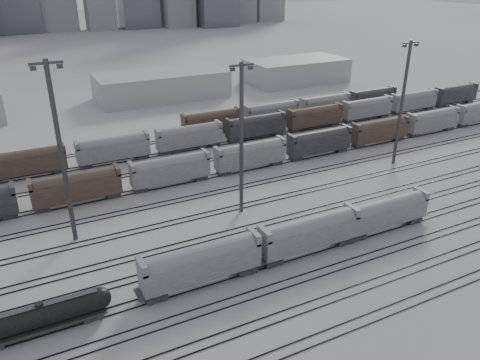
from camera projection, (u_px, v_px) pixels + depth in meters
name	position (u px, v px, depth m)	size (l,w,h in m)	color
ground	(306.00, 257.00, 66.59)	(900.00, 900.00, 0.00)	#B8B7BC
tracks	(249.00, 206.00, 80.77)	(220.00, 71.50, 0.16)	black
tank_car_b	(42.00, 316.00, 52.19)	(15.49, 2.58, 3.83)	black
hopper_car_a	(201.00, 261.00, 59.55)	(15.97, 3.17, 5.71)	black
hopper_car_b	(310.00, 232.00, 66.42)	(15.52, 3.08, 5.55)	black
hopper_car_c	(387.00, 211.00, 72.45)	(14.48, 2.88, 5.18)	black
light_mast_b	(61.00, 151.00, 65.14)	(4.32, 0.69, 27.00)	#38383B
light_mast_c	(241.00, 137.00, 73.75)	(4.00, 0.64, 24.99)	#38383B
light_mast_d	(402.00, 101.00, 93.06)	(4.03, 0.64, 25.17)	#38383B
bg_string_near	(250.00, 156.00, 94.69)	(151.00, 3.00, 5.60)	gray
bg_string_mid	(256.00, 127.00, 111.78)	(151.00, 3.00, 5.60)	black
bg_string_far	(299.00, 110.00, 125.45)	(66.00, 3.00, 5.60)	brown
warehouse_mid	(162.00, 85.00, 146.16)	(40.00, 18.00, 8.00)	#9C9C9E
warehouse_right	(296.00, 71.00, 166.66)	(35.00, 18.00, 8.00)	#9C9C9E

